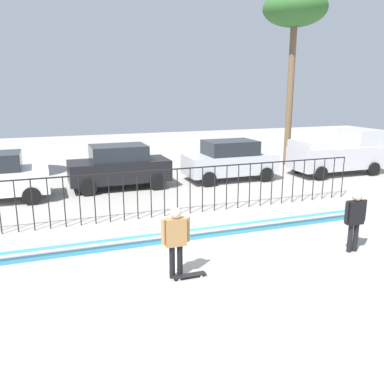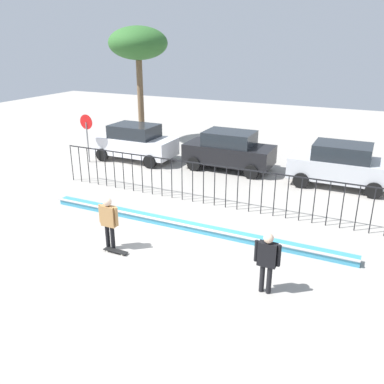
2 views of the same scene
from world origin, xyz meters
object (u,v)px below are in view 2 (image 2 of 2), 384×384
Objects in this scene: camera_operator at (267,258)px; stop_sign at (87,132)px; skateboarder at (109,219)px; parked_car_white at (135,142)px; palm_tree_short at (138,45)px; parked_car_silver at (341,165)px; parked_car_black at (229,150)px; skateboard at (116,251)px.

camera_operator is 13.77m from stop_sign.
camera_operator is at bearing -32.61° from stop_sign.
parked_car_white reaches higher than skateboarder.
parked_car_white is 0.63× the size of palm_tree_short.
parked_car_silver is 13.30m from palm_tree_short.
parked_car_white is (-9.61, 8.81, -0.03)m from camera_operator.
stop_sign is at bearing -34.75° from camera_operator.
parked_car_black is 1.00× the size of parked_car_silver.
parked_car_black is 5.24m from parked_car_silver.
parked_car_black is (0.12, 9.37, 0.91)m from skateboard.
skateboarder is 0.39× the size of parked_car_black.
skateboard is 0.48× the size of camera_operator.
skateboard is 4.75m from camera_operator.
skateboarder is 1.00m from skateboard.
skateboarder is at bearing 152.74° from skateboard.
parked_car_silver is at bearing -96.52° from camera_operator.
parked_car_black reaches higher than skateboarder.
parked_car_white is at bearing -178.18° from parked_car_silver.
parked_car_silver is (0.70, 9.19, -0.03)m from camera_operator.
skateboarder is 0.39× the size of parked_car_white.
camera_operator is 17.33m from palm_tree_short.
stop_sign reaches higher than parked_car_white.
parked_car_black is at bearing 2.22° from parked_car_white.
stop_sign is (-1.97, -1.40, 0.64)m from parked_car_white.
parked_car_white is at bearing -176.19° from parked_car_black.
stop_sign is (-6.65, 7.24, 0.60)m from skateboarder.
skateboarder is 10.64m from parked_car_silver.
parked_car_white is 5.11m from parked_car_black.
parked_car_black is 1.72× the size of stop_sign.
parked_car_black is (5.08, 0.60, 0.00)m from parked_car_white.
skateboard is 10.65m from parked_car_silver.
stop_sign is at bearing 99.73° from skateboarder.
parked_car_black is at bearing 88.30° from skateboard.
skateboarder is 2.11× the size of skateboard.
parked_car_white is 1.00× the size of parked_car_silver.
stop_sign is at bearing -172.07° from parked_car_silver.
skateboard is 0.19× the size of parked_car_silver.
camera_operator reaches higher than skateboard.
palm_tree_short reaches higher than stop_sign.
parked_car_white and parked_car_black have the same top height.
parked_car_white is 1.00× the size of parked_car_black.
camera_operator is 10.44m from parked_car_black.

